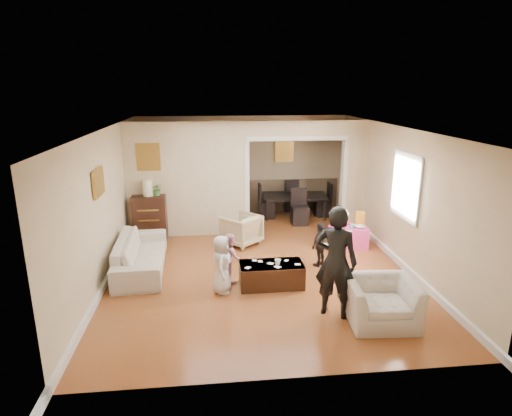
{
  "coord_description": "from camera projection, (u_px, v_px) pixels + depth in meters",
  "views": [
    {
      "loc": [
        -0.85,
        -7.74,
        3.32
      ],
      "look_at": [
        0.0,
        0.2,
        1.05
      ],
      "focal_mm": 29.99,
      "sensor_mm": 36.0,
      "label": 1
    }
  ],
  "objects": [
    {
      "name": "armchair_back",
      "position": [
        241.0,
        230.0,
        9.3
      ],
      "size": [
        1.0,
        1.0,
        0.65
      ],
      "primitive_type": "imported",
      "rotation": [
        0.0,
        0.0,
        3.9
      ],
      "color": "#C9BA8C",
      "rests_on": "ground"
    },
    {
      "name": "coffee_cup",
      "position": [
        278.0,
        262.0,
        7.25
      ],
      "size": [
        0.11,
        0.11,
        0.1
      ],
      "primitive_type": "imported",
      "rotation": [
        0.0,
        0.0,
        0.02
      ],
      "color": "white",
      "rests_on": "coffee_table"
    },
    {
      "name": "adult_person",
      "position": [
        336.0,
        262.0,
        6.25
      ],
      "size": [
        0.75,
        0.68,
        1.71
      ],
      "primitive_type": "imported",
      "rotation": [
        0.0,
        0.0,
        2.59
      ],
      "color": "black",
      "rests_on": "ground"
    },
    {
      "name": "framed_art_sofa_wall",
      "position": [
        98.0,
        182.0,
        7.06
      ],
      "size": [
        0.03,
        0.55,
        0.4
      ],
      "primitive_type": "cube",
      "color": "brown"
    },
    {
      "name": "partition_header",
      "position": [
        297.0,
        128.0,
        9.57
      ],
      "size": [
        2.22,
        0.18,
        0.35
      ],
      "primitive_type": "cube",
      "color": "beige",
      "rests_on": "partition_right"
    },
    {
      "name": "potted_plant",
      "position": [
        157.0,
        189.0,
        9.38
      ],
      "size": [
        0.26,
        0.22,
        0.28
      ],
      "primitive_type": "imported",
      "color": "#4C7D37",
      "rests_on": "dresser"
    },
    {
      "name": "cyan_cup",
      "position": [
        352.0,
        226.0,
        9.02
      ],
      "size": [
        0.08,
        0.08,
        0.08
      ],
      "primitive_type": "cylinder",
      "color": "#28C6CC",
      "rests_on": "play_table"
    },
    {
      "name": "coffee_table",
      "position": [
        271.0,
        275.0,
        7.36
      ],
      "size": [
        1.09,
        0.56,
        0.41
      ],
      "primitive_type": "cube",
      "rotation": [
        0.0,
        0.0,
        0.02
      ],
      "color": "#3D1F13",
      "rests_on": "ground"
    },
    {
      "name": "window_pane",
      "position": [
        406.0,
        186.0,
        7.88
      ],
      "size": [
        0.03,
        0.95,
        1.1
      ],
      "primitive_type": "cube",
      "color": "white",
      "rests_on": "ground"
    },
    {
      "name": "framed_art_partition",
      "position": [
        148.0,
        157.0,
        9.3
      ],
      "size": [
        0.45,
        0.03,
        0.55
      ],
      "primitive_type": "cube",
      "color": "brown",
      "rests_on": "partition_left"
    },
    {
      "name": "dresser",
      "position": [
        150.0,
        218.0,
        9.54
      ],
      "size": [
        0.74,
        0.41,
        1.01
      ],
      "primitive_type": "cube",
      "color": "black",
      "rests_on": "ground"
    },
    {
      "name": "child_kneel_a",
      "position": [
        222.0,
        265.0,
        7.04
      ],
      "size": [
        0.39,
        0.53,
        1.0
      ],
      "primitive_type": "imported",
      "rotation": [
        0.0,
        0.0,
        1.41
      ],
      "color": "silver",
      "rests_on": "ground"
    },
    {
      "name": "partition_right",
      "position": [
        353.0,
        176.0,
        10.02
      ],
      "size": [
        0.55,
        0.18,
        2.6
      ],
      "primitive_type": "cube",
      "color": "beige",
      "rests_on": "ground"
    },
    {
      "name": "cereal_box",
      "position": [
        360.0,
        218.0,
        9.15
      ],
      "size": [
        0.2,
        0.08,
        0.3
      ],
      "primitive_type": "cube",
      "rotation": [
        0.0,
        0.0,
        -0.05
      ],
      "color": "yellow",
      "rests_on": "play_table"
    },
    {
      "name": "partition_left",
      "position": [
        188.0,
        180.0,
        9.63
      ],
      "size": [
        2.75,
        0.18,
        2.6
      ],
      "primitive_type": "cube",
      "color": "beige",
      "rests_on": "ground"
    },
    {
      "name": "child_kneel_b",
      "position": [
        230.0,
        257.0,
        7.51
      ],
      "size": [
        0.46,
        0.52,
        0.88
      ],
      "primitive_type": "imported",
      "rotation": [
        0.0,
        0.0,
        1.93
      ],
      "color": "pink",
      "rests_on": "ground"
    },
    {
      "name": "armchair_front",
      "position": [
        381.0,
        302.0,
        6.18
      ],
      "size": [
        1.05,
        0.93,
        0.64
      ],
      "primitive_type": "imported",
      "rotation": [
        0.0,
        0.0,
        -0.07
      ],
      "color": "beige",
      "rests_on": "ground"
    },
    {
      "name": "dining_table",
      "position": [
        295.0,
        206.0,
        11.26
      ],
      "size": [
        1.73,
        1.07,
        0.58
      ],
      "primitive_type": "imported",
      "rotation": [
        0.0,
        0.0,
        -0.09
      ],
      "color": "black",
      "rests_on": "ground"
    },
    {
      "name": "child_toddler",
      "position": [
        321.0,
        244.0,
        8.12
      ],
      "size": [
        0.53,
        0.5,
        0.87
      ],
      "primitive_type": "imported",
      "rotation": [
        0.0,
        0.0,
        -2.43
      ],
      "color": "black",
      "rests_on": "ground"
    },
    {
      "name": "toy_block",
      "position": [
        348.0,
        224.0,
        9.18
      ],
      "size": [
        0.09,
        0.08,
        0.05
      ],
      "primitive_type": "cube",
      "rotation": [
        0.0,
        0.0,
        0.3
      ],
      "color": "red",
      "rests_on": "play_table"
    },
    {
      "name": "play_table",
      "position": [
        355.0,
        237.0,
        9.15
      ],
      "size": [
        0.5,
        0.5,
        0.46
      ],
      "primitive_type": "cube",
      "rotation": [
        0.0,
        0.0,
        -0.05
      ],
      "color": "#F23F9B",
      "rests_on": "ground"
    },
    {
      "name": "sofa",
      "position": [
        141.0,
        254.0,
        7.99
      ],
      "size": [
        0.94,
        2.18,
        0.63
      ],
      "primitive_type": "imported",
      "rotation": [
        0.0,
        0.0,
        1.62
      ],
      "color": "beige",
      "rests_on": "ground"
    },
    {
      "name": "framed_art_alcove",
      "position": [
        284.0,
        150.0,
        11.34
      ],
      "size": [
        0.45,
        0.03,
        0.55
      ],
      "primitive_type": "cube",
      "color": "brown"
    },
    {
      "name": "play_bowl",
      "position": [
        360.0,
        227.0,
        8.97
      ],
      "size": [
        0.22,
        0.22,
        0.05
      ],
      "primitive_type": "imported",
      "rotation": [
        0.0,
        0.0,
        -0.05
      ],
      "color": "silver",
      "rests_on": "play_table"
    },
    {
      "name": "table_lamp",
      "position": [
        148.0,
        188.0,
        9.35
      ],
      "size": [
        0.22,
        0.22,
        0.36
      ],
      "primitive_type": "cylinder",
      "color": "#FAF1CB",
      "rests_on": "dresser"
    },
    {
      "name": "floor",
      "position": [
        257.0,
        262.0,
        8.4
      ],
      "size": [
        7.0,
        7.0,
        0.0
      ],
      "primitive_type": "plane",
      "color": "#9E5628",
      "rests_on": "ground"
    },
    {
      "name": "craft_papers",
      "position": [
        271.0,
        264.0,
        7.29
      ],
      "size": [
        0.97,
        0.44,
        0.0
      ],
      "color": "white",
      "rests_on": "coffee_table"
    }
  ]
}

